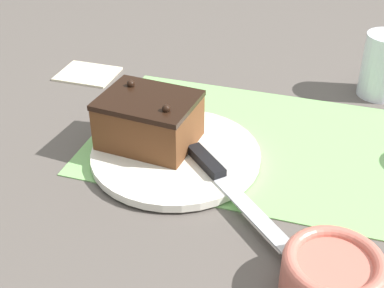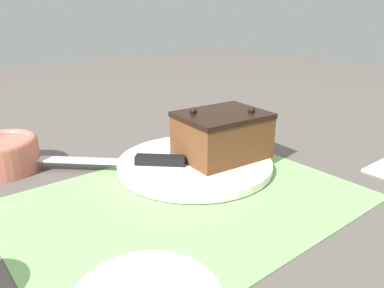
% 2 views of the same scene
% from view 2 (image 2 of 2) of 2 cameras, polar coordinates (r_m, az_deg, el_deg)
% --- Properties ---
extents(ground_plane, '(3.00, 3.00, 0.00)m').
position_cam_2_polar(ground_plane, '(0.52, -0.75, -8.82)').
color(ground_plane, '#544C47').
extents(placemat_woven, '(0.46, 0.34, 0.00)m').
position_cam_2_polar(placemat_woven, '(0.52, -0.75, -8.63)').
color(placemat_woven, '#7AB266').
rests_on(placemat_woven, ground_plane).
extents(cake_plate, '(0.25, 0.25, 0.01)m').
position_cam_2_polar(cake_plate, '(0.62, 0.41, -2.97)').
color(cake_plate, white).
rests_on(cake_plate, placemat_woven).
extents(chocolate_cake, '(0.15, 0.12, 0.09)m').
position_cam_2_polar(chocolate_cake, '(0.62, 4.56, 1.44)').
color(chocolate_cake, brown).
rests_on(chocolate_cake, cake_plate).
extents(serving_knife, '(0.19, 0.19, 0.01)m').
position_cam_2_polar(serving_knife, '(0.61, -8.73, -2.46)').
color(serving_knife, black).
rests_on(serving_knife, cake_plate).
extents(small_bowl, '(0.11, 0.11, 0.06)m').
position_cam_2_polar(small_bowl, '(0.68, -26.88, -1.22)').
color(small_bowl, '#C66656').
rests_on(small_bowl, ground_plane).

